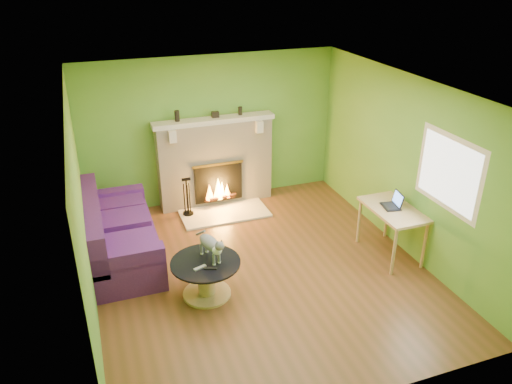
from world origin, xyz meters
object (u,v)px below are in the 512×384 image
Objects in this scene: coffee_table at (206,276)px; desk at (393,214)px; cat at (210,246)px; sofa at (117,235)px.

desk reaches higher than coffee_table.
desk is 1.68× the size of cat.
desk is at bearing -18.49° from sofa.
cat is at bearing 179.95° from desk.
cat is at bearing -49.72° from sofa.
cat reaches higher than desk.
sofa is at bearing 127.05° from coffee_table.
sofa is 2.05× the size of desk.
sofa is 3.45× the size of cat.
cat is (0.08, 0.05, 0.41)m from coffee_table.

